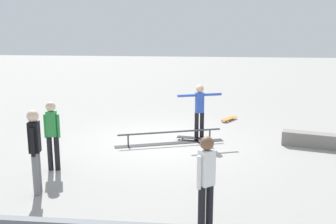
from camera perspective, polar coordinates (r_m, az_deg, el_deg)
ground_plane at (r=11.30m, az=-0.42°, el=-4.23°), size 60.00×60.00×0.00m
grind_rail at (r=11.08m, az=0.28°, el=-3.73°), size 2.95×1.25×0.35m
skate_ledge at (r=11.48m, az=21.35°, el=-3.85°), size 2.23×0.96×0.38m
skater_main at (r=11.28m, az=4.48°, el=0.52°), size 1.22×0.51×1.58m
skateboard_main at (r=11.43m, az=3.27°, el=-3.66°), size 0.82×0.36×0.09m
bystander_green_shirt at (r=9.28m, az=-16.05°, el=-2.73°), size 0.36×0.21×1.57m
bystander_white_shirt at (r=6.31m, az=5.42°, el=-9.43°), size 0.32×0.28×1.57m
bystander_black_shirt at (r=8.08m, az=-18.29°, el=-4.74°), size 0.23×0.38×1.66m
loose_skateboard_orange at (r=13.88m, az=8.62°, el=-0.91°), size 0.59×0.79×0.09m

